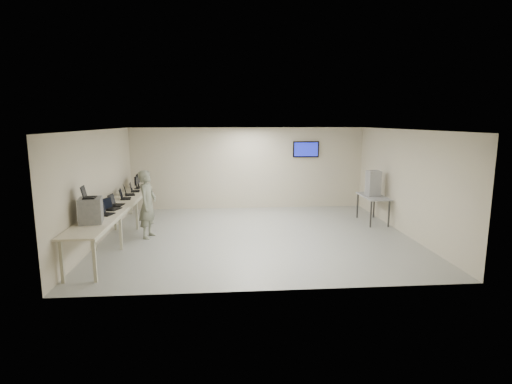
{
  "coord_description": "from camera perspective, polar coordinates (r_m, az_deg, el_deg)",
  "views": [
    {
      "loc": [
        -0.85,
        -10.23,
        3.02
      ],
      "look_at": [
        0.0,
        0.2,
        1.15
      ],
      "focal_mm": 28.0,
      "sensor_mm": 36.0,
      "label": 1
    }
  ],
  "objects": [
    {
      "name": "room",
      "position": [
        10.45,
        0.24,
        1.27
      ],
      "size": [
        8.01,
        7.01,
        2.81
      ],
      "color": "#979892",
      "rests_on": "ground"
    },
    {
      "name": "storage_bins",
      "position": [
        12.36,
        16.4,
        1.21
      ],
      "size": [
        0.36,
        0.4,
        0.76
      ],
      "color": "#9C9C9C",
      "rests_on": "side_table"
    },
    {
      "name": "laptop_on_box",
      "position": [
        9.03,
        -22.99,
        -0.38
      ],
      "size": [
        0.29,
        0.34,
        0.25
      ],
      "rotation": [
        0.0,
        0.0,
        0.09
      ],
      "color": "black",
      "rests_on": "equipment_box"
    },
    {
      "name": "soldier",
      "position": [
        10.73,
        -15.22,
        -1.7
      ],
      "size": [
        0.54,
        0.72,
        1.77
      ],
      "primitive_type": "imported",
      "rotation": [
        0.0,
        0.0,
        1.37
      ],
      "color": "gray",
      "rests_on": "ground"
    },
    {
      "name": "monitor_far",
      "position": [
        13.4,
        -16.46,
        1.76
      ],
      "size": [
        0.2,
        0.45,
        0.44
      ],
      "color": "black",
      "rests_on": "workbench"
    },
    {
      "name": "laptop_3",
      "position": [
        11.55,
        -18.38,
        -0.6
      ],
      "size": [
        0.34,
        0.39,
        0.28
      ],
      "rotation": [
        0.0,
        0.0,
        0.15
      ],
      "color": "black",
      "rests_on": "workbench"
    },
    {
      "name": "monitor_near",
      "position": [
        13.14,
        -16.69,
        1.49
      ],
      "size": [
        0.18,
        0.41,
        0.4
      ],
      "color": "black",
      "rests_on": "workbench"
    },
    {
      "name": "laptop_5",
      "position": [
        12.68,
        -17.1,
        0.38
      ],
      "size": [
        0.33,
        0.38,
        0.27
      ],
      "rotation": [
        0.0,
        0.0,
        0.15
      ],
      "color": "black",
      "rests_on": "workbench"
    },
    {
      "name": "side_table",
      "position": [
        12.44,
        16.38,
        -0.85
      ],
      "size": [
        0.63,
        1.36,
        0.81
      ],
      "color": "gray",
      "rests_on": "ground"
    },
    {
      "name": "workbench",
      "position": [
        10.82,
        -19.23,
        -2.15
      ],
      "size": [
        0.76,
        6.0,
        0.9
      ],
      "color": "#BFAC8A",
      "rests_on": "ground"
    },
    {
      "name": "laptop_4",
      "position": [
        12.14,
        -17.85,
        -0.07
      ],
      "size": [
        0.4,
        0.43,
        0.29
      ],
      "rotation": [
        0.0,
        0.0,
        0.28
      ],
      "color": "black",
      "rests_on": "workbench"
    },
    {
      "name": "laptop_0",
      "position": [
        9.76,
        -20.87,
        -2.67
      ],
      "size": [
        0.37,
        0.4,
        0.27
      ],
      "rotation": [
        0.0,
        0.0,
        -0.27
      ],
      "color": "black",
      "rests_on": "workbench"
    },
    {
      "name": "laptop_1",
      "position": [
        10.28,
        -20.05,
        -1.96
      ],
      "size": [
        0.41,
        0.44,
        0.29
      ],
      "rotation": [
        0.0,
        0.0,
        -0.32
      ],
      "color": "black",
      "rests_on": "workbench"
    },
    {
      "name": "equipment_box",
      "position": [
        9.08,
        -22.54,
        -2.44
      ],
      "size": [
        0.54,
        0.59,
        0.53
      ],
      "primitive_type": "cube",
      "rotation": [
        0.0,
        0.0,
        0.19
      ],
      "color": "slate",
      "rests_on": "workbench"
    },
    {
      "name": "laptop_2",
      "position": [
        10.73,
        -19.51,
        -1.45
      ],
      "size": [
        0.35,
        0.41,
        0.29
      ],
      "rotation": [
        0.0,
        0.0,
        -0.11
      ],
      "color": "black",
      "rests_on": "workbench"
    }
  ]
}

